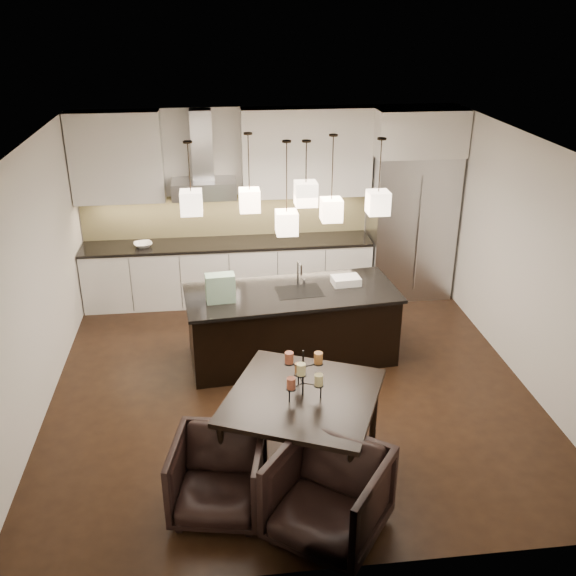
{
  "coord_description": "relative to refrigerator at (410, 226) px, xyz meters",
  "views": [
    {
      "loc": [
        -0.79,
        -6.44,
        4.17
      ],
      "look_at": [
        0.0,
        0.2,
        1.15
      ],
      "focal_mm": 40.0,
      "sensor_mm": 36.0,
      "label": 1
    }
  ],
  "objects": [
    {
      "name": "wall_right",
      "position": [
        0.66,
        -2.38,
        0.32
      ],
      "size": [
        0.02,
        5.5,
        2.8
      ],
      "primitive_type": "cube",
      "color": "silver",
      "rests_on": "ground"
    },
    {
      "name": "hood_chimney",
      "position": [
        -3.03,
        0.21,
        1.24
      ],
      "size": [
        0.3,
        0.28,
        0.96
      ],
      "primitive_type": "cube",
      "color": "#B7B7BA",
      "rests_on": "hood_canopy"
    },
    {
      "name": "fruit_bowl",
      "position": [
        -3.94,
        0.0,
        -0.12
      ],
      "size": [
        0.31,
        0.31,
        0.06
      ],
      "primitive_type": "imported",
      "rotation": [
        0.0,
        0.0,
        0.24
      ],
      "color": "silver",
      "rests_on": "countertop"
    },
    {
      "name": "armchair_left",
      "position": [
        -2.97,
        -4.36,
        -0.71
      ],
      "size": [
        0.92,
        0.94,
        0.73
      ],
      "primitive_type": "imported",
      "rotation": [
        0.0,
        0.0,
        -0.19
      ],
      "color": "black",
      "rests_on": "floor"
    },
    {
      "name": "candelabra",
      "position": [
        -2.16,
        -3.84,
        -0.03
      ],
      "size": [
        0.51,
        0.51,
        0.47
      ],
      "primitive_type": null,
      "rotation": [
        0.0,
        0.0,
        -0.41
      ],
      "color": "black",
      "rests_on": "dining_table"
    },
    {
      "name": "upper_cab_right",
      "position": [
        -1.55,
        0.19,
        1.1
      ],
      "size": [
        1.85,
        0.35,
        1.25
      ],
      "primitive_type": "cube",
      "color": "silver",
      "rests_on": "wall_back"
    },
    {
      "name": "tote_bag",
      "position": [
        -2.87,
        -1.95,
        0.01
      ],
      "size": [
        0.36,
        0.21,
        0.34
      ],
      "primitive_type": "cube",
      "rotation": [
        0.0,
        0.0,
        0.09
      ],
      "color": "#1E6740",
      "rests_on": "island_top"
    },
    {
      "name": "food_container",
      "position": [
        -1.31,
        -1.64,
        -0.11
      ],
      "size": [
        0.36,
        0.27,
        0.1
      ],
      "primitive_type": "cube",
      "rotation": [
        0.0,
        0.0,
        0.09
      ],
      "color": "silver",
      "rests_on": "island_top"
    },
    {
      "name": "armchair_right",
      "position": [
        -2.07,
        -4.76,
        -0.67
      ],
      "size": [
        1.23,
        1.23,
        0.81
      ],
      "primitive_type": "imported",
      "rotation": [
        0.0,
        0.0,
        -0.63
      ],
      "color": "black",
      "rests_on": "floor"
    },
    {
      "name": "pendant_b",
      "position": [
        -2.48,
        -1.54,
        0.94
      ],
      "size": [
        0.24,
        0.24,
        0.26
      ],
      "primitive_type": "cube",
      "color": "#FCDEB9",
      "rests_on": "ceiling"
    },
    {
      "name": "upper_cab_left",
      "position": [
        -4.2,
        0.19,
        1.1
      ],
      "size": [
        1.25,
        0.35,
        1.25
      ],
      "primitive_type": "cube",
      "color": "silver",
      "rests_on": "wall_back"
    },
    {
      "name": "ceiling",
      "position": [
        -2.1,
        -2.38,
        1.73
      ],
      "size": [
        5.5,
        5.5,
        0.02
      ],
      "primitive_type": "cube",
      "color": "white",
      "rests_on": "wall_back"
    },
    {
      "name": "wall_front",
      "position": [
        -2.1,
        -5.14,
        0.32
      ],
      "size": [
        5.5,
        0.02,
        2.8
      ],
      "primitive_type": "cube",
      "color": "silver",
      "rests_on": "ground"
    },
    {
      "name": "candle_d",
      "position": [
        -2.01,
        -3.8,
        0.09
      ],
      "size": [
        0.11,
        0.11,
        0.11
      ],
      "primitive_type": "cylinder",
      "rotation": [
        0.0,
        0.0,
        -0.41
      ],
      "color": "#C27A3B",
      "rests_on": "candelabra"
    },
    {
      "name": "candle_c",
      "position": [
        -2.28,
        -3.93,
        -0.08
      ],
      "size": [
        0.11,
        0.11,
        0.11
      ],
      "primitive_type": "cylinder",
      "rotation": [
        0.0,
        0.0,
        -0.41
      ],
      "color": "#AD563D",
      "rests_on": "candelabra"
    },
    {
      "name": "candle_a",
      "position": [
        -2.02,
        -3.9,
        -0.08
      ],
      "size": [
        0.11,
        0.11,
        0.11
      ],
      "primitive_type": "cylinder",
      "rotation": [
        0.0,
        0.0,
        -0.41
      ],
      "color": "#F9EF9E",
      "rests_on": "candelabra"
    },
    {
      "name": "candle_b",
      "position": [
        -2.18,
        -3.69,
        -0.08
      ],
      "size": [
        0.11,
        0.11,
        0.11
      ],
      "primitive_type": "cylinder",
      "rotation": [
        0.0,
        0.0,
        -0.41
      ],
      "color": "#C27A3B",
      "rests_on": "candelabra"
    },
    {
      "name": "lower_cabinets",
      "position": [
        -2.73,
        0.05,
        -0.64
      ],
      "size": [
        4.21,
        0.62,
        0.88
      ],
      "primitive_type": "cube",
      "color": "silver",
      "rests_on": "floor"
    },
    {
      "name": "countertop",
      "position": [
        -2.73,
        0.05,
        -0.17
      ],
      "size": [
        4.21,
        0.66,
        0.04
      ],
      "primitive_type": "cube",
      "color": "black",
      "rests_on": "lower_cabinets"
    },
    {
      "name": "floor",
      "position": [
        -2.1,
        -2.38,
        -1.08
      ],
      "size": [
        5.5,
        5.5,
        0.02
      ],
      "primitive_type": "cube",
      "color": "black",
      "rests_on": "ground"
    },
    {
      "name": "candle_e",
      "position": [
        -2.28,
        -3.76,
        0.09
      ],
      "size": [
        0.11,
        0.11,
        0.11
      ],
      "primitive_type": "cylinder",
      "rotation": [
        0.0,
        0.0,
        -0.41
      ],
      "color": "#AD563D",
      "rests_on": "candelabra"
    },
    {
      "name": "fridge_panel",
      "position": [
        0.0,
        0.0,
        1.4
      ],
      "size": [
        1.26,
        0.72,
        0.65
      ],
      "primitive_type": "cube",
      "color": "silver",
      "rests_on": "refrigerator"
    },
    {
      "name": "pendant_c",
      "position": [
        -1.88,
        -2.03,
        1.14
      ],
      "size": [
        0.24,
        0.24,
        0.26
      ],
      "primitive_type": "cube",
      "color": "#FCDEB9",
      "rests_on": "ceiling"
    },
    {
      "name": "refrigerator",
      "position": [
        0.0,
        0.0,
        0.0
      ],
      "size": [
        1.2,
        0.72,
        2.15
      ],
      "primitive_type": "cube",
      "color": "#B7B7BA",
      "rests_on": "floor"
    },
    {
      "name": "wall_back",
      "position": [
        -2.1,
        0.38,
        0.32
      ],
      "size": [
        5.5,
        0.02,
        2.8
      ],
      "primitive_type": "cube",
      "color": "silver",
      "rests_on": "ground"
    },
    {
      "name": "island_body",
      "position": [
        -2.01,
        -1.78,
        -0.64
      ],
      "size": [
        2.58,
        1.23,
        0.88
      ],
      "primitive_type": "cube",
      "rotation": [
        0.0,
        0.0,
        0.09
      ],
      "color": "black",
      "rests_on": "floor"
    },
    {
      "name": "pendant_f",
      "position": [
        -2.1,
        -2.02,
        0.81
      ],
      "size": [
        0.24,
        0.24,
        0.26
      ],
      "primitive_type": "cube",
      "color": "#FCDEB9",
      "rests_on": "ceiling"
    },
    {
      "name": "backsplash",
      "position": [
        -2.73,
        0.35,
        0.16
      ],
      "size": [
        4.21,
        0.02,
        0.63
      ],
      "primitive_type": "cube",
      "color": "#CCBF7C",
      "rests_on": "countertop"
    },
    {
      "name": "pendant_a",
      "position": [
        -3.14,
        -1.93,
        1.05
      ],
      "size": [
        0.24,
        0.24,
        0.26
      ],
      "primitive_type": "cube",
      "color": "#FCDEB9",
      "rests_on": "ceiling"
    },
    {
      "name": "hood_canopy",
      "position": [
        -3.03,
        0.1,
        0.65
      ],
      "size": [
        0.9,
        0.52,
        0.24
      ],
      "primitive_type": "cube",
      "color": "#B7B7BA",
      "rests_on": "wall_back"
    },
    {
      "name": "pendant_d",
      "position": [
        -1.54,
        -1.75,
        0.85
      ],
      "size": [
        0.24,
        0.24,
        0.26
      ],
      "primitive_type": "cube",
      "color": "#FCDEB9",
      "rests_on": "ceiling"
    },
    {
      "name": "island_top",
      "position": [
        -2.01,
        -1.78,
        -0.18
      ],
      "size": [
        2.67,
        1.32,
        0.04
      ],
      "primitive_type": "cube",
      "rotation": [
        0.0,
        0.0,
        0.09
      ],
      "color": "black",
      "rests_on": "island_body"
    },
    {
      "name": "pendant_e",
      "position": [
        -1.06,
        -2.01,
        1.0
      ],
      "size": [
        0.24,
        0.24,
        0.26
      ],
      "primitive_type": "cube",
      "color": "#FCDEB9",
      "rests_on": "ceiling"
    },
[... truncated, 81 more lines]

